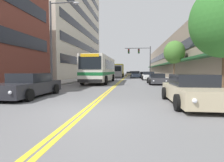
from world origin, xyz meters
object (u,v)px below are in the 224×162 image
object	(u,v)px
car_champagne_moving_lead	(130,74)
street_tree_right_mid	(174,52)
car_charcoal_parked_left_near	(29,86)
street_lamp_left_near	(55,36)
traffic_signal_mast	(142,56)
car_white_parked_right_end	(149,76)
car_silver_moving_second	(132,73)
box_truck	(118,70)
car_black_parked_right_far	(143,74)
car_beige_parked_right_foreground	(193,91)
car_slate_blue_moving_third	(136,75)
car_red_parked_left_mid	(101,75)
fire_hydrant	(177,81)
city_bus	(100,68)
car_dark_grey_parked_right_mid	(157,79)

from	to	relation	value
car_champagne_moving_lead	street_tree_right_mid	bearing A→B (deg)	-75.55
car_charcoal_parked_left_near	street_lamp_left_near	xyz separation A→B (m)	(-0.65, 5.05, 3.85)
traffic_signal_mast	car_white_parked_right_end	bearing A→B (deg)	-83.54
car_silver_moving_second	box_truck	distance (m)	19.73
car_black_parked_right_far	car_champagne_moving_lead	size ratio (longest dim) A/B	0.99
car_beige_parked_right_foreground	car_slate_blue_moving_third	bearing A→B (deg)	94.18
car_beige_parked_right_foreground	car_champagne_moving_lead	world-z (taller)	car_beige_parked_right_foreground
car_champagne_moving_lead	box_truck	size ratio (longest dim) A/B	0.62
car_charcoal_parked_left_near	car_slate_blue_moving_third	world-z (taller)	car_slate_blue_moving_third
car_red_parked_left_mid	car_slate_blue_moving_third	bearing A→B (deg)	24.73
car_red_parked_left_mid	car_charcoal_parked_left_near	bearing A→B (deg)	-89.57
car_slate_blue_moving_third	fire_hydrant	size ratio (longest dim) A/B	5.33
car_charcoal_parked_left_near	car_black_parked_right_far	xyz separation A→B (m)	(8.60, 35.69, -0.05)
car_white_parked_right_end	street_lamp_left_near	size ratio (longest dim) A/B	0.62
box_truck	fire_hydrant	xyz separation A→B (m)	(7.75, -23.87, -1.04)
city_bus	traffic_signal_mast	distance (m)	16.06
car_charcoal_parked_left_near	fire_hydrant	xyz separation A→B (m)	(10.20, 7.73, -0.09)
car_black_parked_right_far	traffic_signal_mast	size ratio (longest dim) A/B	0.66
car_champagne_moving_lead	box_truck	world-z (taller)	box_truck
car_silver_moving_second	car_slate_blue_moving_third	world-z (taller)	car_slate_blue_moving_third
car_dark_grey_parked_right_mid	car_black_parked_right_far	distance (m)	25.14
car_red_parked_left_mid	car_dark_grey_parked_right_mid	bearing A→B (deg)	-57.25
box_truck	car_white_parked_right_end	bearing A→B (deg)	-63.20
car_red_parked_left_mid	street_tree_right_mid	size ratio (longest dim) A/B	0.82
car_beige_parked_right_foreground	box_truck	distance (m)	33.58
city_bus	car_dark_grey_parked_right_mid	world-z (taller)	city_bus
car_beige_parked_right_foreground	fire_hydrant	xyz separation A→B (m)	(1.54, 9.11, -0.08)
street_tree_right_mid	traffic_signal_mast	bearing A→B (deg)	107.95
city_bus	car_slate_blue_moving_third	xyz separation A→B (m)	(4.61, 15.29, -1.12)
city_bus	car_silver_moving_second	xyz separation A→B (m)	(3.71, 38.92, -1.15)
street_tree_right_mid	car_charcoal_parked_left_near	bearing A→B (deg)	-127.39
car_black_parked_right_far	street_lamp_left_near	xyz separation A→B (m)	(-9.24, -30.64, 3.90)
city_bus	car_red_parked_left_mid	world-z (taller)	city_bus
box_truck	fire_hydrant	size ratio (longest dim) A/B	8.62
car_champagne_moving_lead	car_slate_blue_moving_third	distance (m)	12.96
car_champagne_moving_lead	car_white_parked_right_end	bearing A→B (deg)	-80.40
car_beige_parked_right_foreground	car_white_parked_right_end	size ratio (longest dim) A/B	1.00
car_beige_parked_right_foreground	traffic_signal_mast	world-z (taller)	traffic_signal_mast
car_white_parked_right_end	car_slate_blue_moving_third	size ratio (longest dim) A/B	1.07
car_charcoal_parked_left_near	traffic_signal_mast	world-z (taller)	traffic_signal_mast
car_charcoal_parked_left_near	car_silver_moving_second	size ratio (longest dim) A/B	1.09
fire_hydrant	car_silver_moving_second	bearing A→B (deg)	95.99
box_truck	fire_hydrant	bearing A→B (deg)	-72.01
car_dark_grey_parked_right_mid	car_champagne_moving_lead	distance (m)	29.98
street_lamp_left_near	car_charcoal_parked_left_near	bearing A→B (deg)	-82.71
car_charcoal_parked_left_near	car_black_parked_right_far	bearing A→B (deg)	76.45
car_beige_parked_right_foreground	car_slate_blue_moving_third	distance (m)	28.88
car_slate_blue_moving_third	fire_hydrant	xyz separation A→B (m)	(3.65, -19.70, -0.11)
car_dark_grey_parked_right_mid	car_black_parked_right_far	size ratio (longest dim) A/B	1.06
street_lamp_left_near	traffic_signal_mast	bearing A→B (deg)	69.07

